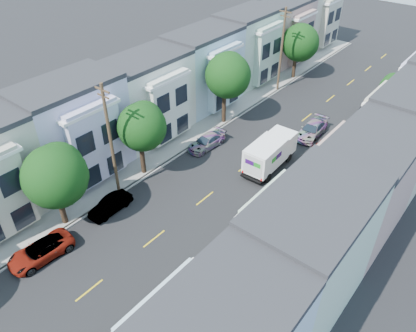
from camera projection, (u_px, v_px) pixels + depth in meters
ground at (154, 239)px, 30.52m from camera, size 160.00×160.00×0.00m
road_slab at (263, 152)px, 39.90m from camera, size 12.00×70.00×0.02m
curb_left at (215, 131)px, 42.95m from camera, size 0.30×70.00×0.15m
curb_right at (319, 175)px, 36.77m from camera, size 0.30×70.00×0.15m
sidewalk_left at (205, 127)px, 43.62m from camera, size 2.60×70.00×0.15m
sidewalk_right at (333, 181)px, 36.11m from camera, size 2.60×70.00×0.15m
centerline at (263, 152)px, 39.91m from camera, size 0.12×70.00×0.01m
townhouse_row_left at (179, 117)px, 45.60m from camera, size 5.00×70.00×8.50m
townhouse_row_right at (374, 199)px, 34.21m from camera, size 5.00×70.00×8.50m
tree_b at (55, 176)px, 28.91m from camera, size 4.70×4.70×7.17m
tree_c at (141, 127)px, 34.07m from camera, size 4.18×4.18×7.12m
tree_d at (227, 75)px, 41.24m from camera, size 4.70×4.70×7.95m
tree_e at (300, 43)px, 51.20m from camera, size 4.70×4.70×7.22m
tree_far_r at (392, 88)px, 42.65m from camera, size 2.90×2.90×5.41m
utility_pole_near at (111, 142)px, 31.95m from camera, size 1.60×0.26×10.00m
utility_pole_far at (281, 50)px, 48.22m from camera, size 1.60×0.26×10.00m
fedex_truck at (270, 152)px, 37.00m from camera, size 2.34×6.09×2.92m
lead_sedan at (312, 130)px, 42.03m from camera, size 2.25×4.81×1.41m
parked_left_b at (41, 251)px, 28.69m from camera, size 2.49×4.76×1.28m
parked_left_c at (111, 205)px, 32.66m from camera, size 1.37×3.73×1.23m
parked_left_d at (207, 142)px, 40.30m from camera, size 2.04×4.32×1.26m
parked_right_b at (163, 304)px, 25.14m from camera, size 1.99×4.36×1.37m
parked_right_c at (329, 146)px, 39.69m from camera, size 2.53×4.81×1.29m
parked_right_d at (369, 108)px, 46.05m from camera, size 1.39×3.82×1.27m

